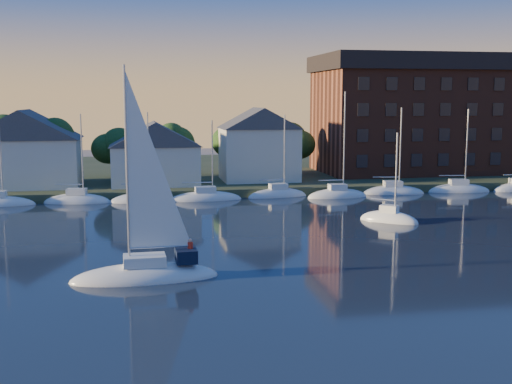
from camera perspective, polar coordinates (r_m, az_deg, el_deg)
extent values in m
plane|color=black|center=(30.07, 6.90, -15.19)|extent=(260.00, 260.00, 0.00)
cube|color=#2E3B22|center=(102.31, -5.86, 1.53)|extent=(160.00, 50.00, 2.00)
cube|color=brown|center=(79.61, -4.45, -0.38)|extent=(120.00, 3.00, 1.00)
cube|color=silver|center=(85.69, -19.73, 2.47)|extent=(13.00, 9.00, 6.00)
cube|color=silver|center=(83.72, -8.94, 2.38)|extent=(11.00, 8.00, 5.00)
cube|color=silver|center=(87.15, 0.25, 3.37)|extent=(10.00, 8.00, 7.00)
cube|color=brown|center=(100.73, 14.35, 6.06)|extent=(30.00, 16.00, 15.00)
cube|color=black|center=(100.81, 14.53, 11.00)|extent=(31.00, 17.00, 2.40)
cylinder|color=#392419|center=(91.41, -21.69, 1.91)|extent=(0.50, 0.50, 3.50)
sphere|color=#153915|center=(91.07, -21.84, 4.70)|extent=(5.40, 5.40, 5.40)
cylinder|color=#392419|center=(90.23, -16.70, 2.08)|extent=(0.50, 0.50, 3.50)
sphere|color=#153915|center=(89.88, -16.81, 4.90)|extent=(5.40, 5.40, 5.40)
cylinder|color=#392419|center=(89.74, -11.61, 2.22)|extent=(0.50, 0.50, 3.50)
sphere|color=#153915|center=(89.39, -11.69, 5.06)|extent=(5.40, 5.40, 5.40)
cylinder|color=#392419|center=(89.96, -6.50, 2.35)|extent=(0.50, 0.50, 3.50)
sphere|color=#153915|center=(89.62, -6.55, 5.18)|extent=(5.40, 5.40, 5.40)
cylinder|color=#392419|center=(90.89, -1.46, 2.46)|extent=(0.50, 0.50, 3.50)
sphere|color=#153915|center=(90.55, -1.48, 5.27)|extent=(5.40, 5.40, 5.40)
cylinder|color=#392419|center=(92.50, 3.44, 2.55)|extent=(0.50, 0.50, 3.50)
sphere|color=#153915|center=(92.17, 3.46, 5.31)|extent=(5.40, 5.40, 5.40)
cylinder|color=#392419|center=(94.77, 8.14, 2.62)|extent=(0.50, 0.50, 3.50)
sphere|color=#153915|center=(94.44, 8.19, 5.31)|extent=(5.40, 5.40, 5.40)
cylinder|color=#392419|center=(97.64, 12.59, 2.67)|extent=(0.50, 0.50, 3.50)
sphere|color=#153915|center=(97.32, 12.67, 5.28)|extent=(5.40, 5.40, 5.40)
cylinder|color=#392419|center=(101.06, 16.77, 2.70)|extent=(0.50, 0.50, 3.50)
sphere|color=#153915|center=(100.75, 16.87, 5.22)|extent=(5.40, 5.40, 5.40)
cylinder|color=#392419|center=(104.98, 20.65, 2.72)|extent=(0.50, 0.50, 3.50)
sphere|color=#153915|center=(104.69, 20.77, 5.14)|extent=(5.40, 5.40, 5.40)
cylinder|color=#A5A8AD|center=(76.92, -21.75, 3.22)|extent=(0.16, 0.16, 10.00)
ellipsoid|color=silver|center=(76.56, -16.19, -1.03)|extent=(7.50, 2.40, 2.20)
cube|color=silver|center=(76.37, -16.22, -0.07)|extent=(2.10, 1.32, 0.70)
cylinder|color=#A5A8AD|center=(75.79, -15.80, 3.43)|extent=(0.16, 0.16, 10.00)
cylinder|color=#A5A8AD|center=(76.34, -16.87, 0.55)|extent=(3.15, 0.12, 0.12)
ellipsoid|color=silver|center=(76.20, -10.19, -0.88)|extent=(7.50, 2.40, 2.20)
cube|color=silver|center=(76.00, -10.21, 0.09)|extent=(2.10, 1.32, 0.70)
cylinder|color=#A5A8AD|center=(75.50, -9.73, 3.60)|extent=(0.16, 0.16, 10.00)
cylinder|color=#A5A8AD|center=(75.89, -10.85, 0.71)|extent=(3.15, 0.12, 0.12)
ellipsoid|color=silver|center=(76.67, -4.20, -0.71)|extent=(7.50, 2.40, 2.20)
cube|color=silver|center=(76.48, -4.21, 0.25)|extent=(2.10, 1.32, 0.70)
cylinder|color=#A5A8AD|center=(76.06, -3.69, 3.74)|extent=(0.16, 0.16, 10.00)
cylinder|color=#A5A8AD|center=(76.27, -4.83, 0.87)|extent=(3.15, 0.12, 0.12)
ellipsoid|color=silver|center=(77.96, 1.65, -0.54)|extent=(7.50, 2.40, 2.20)
cube|color=silver|center=(77.77, 1.65, 0.40)|extent=(2.10, 1.32, 0.70)
cylinder|color=#A5A8AD|center=(77.44, 2.21, 3.83)|extent=(0.16, 0.16, 10.00)
cylinder|color=#A5A8AD|center=(77.49, 1.06, 1.01)|extent=(3.15, 0.12, 0.12)
ellipsoid|color=silver|center=(80.04, 7.25, -0.38)|extent=(7.50, 2.40, 2.20)
cube|color=silver|center=(79.85, 7.27, 0.55)|extent=(2.10, 1.32, 0.70)
cylinder|color=#A5A8AD|center=(79.60, 7.85, 3.88)|extent=(0.16, 0.16, 10.00)
cylinder|color=#A5A8AD|center=(79.50, 6.72, 1.14)|extent=(3.15, 0.12, 0.12)
ellipsoid|color=silver|center=(82.84, 12.53, -0.21)|extent=(7.50, 2.40, 2.20)
cube|color=silver|center=(82.66, 12.55, 0.68)|extent=(2.10, 1.32, 0.70)
cylinder|color=#A5A8AD|center=(82.49, 13.14, 3.89)|extent=(0.16, 0.16, 10.00)
cylinder|color=#A5A8AD|center=(82.23, 12.04, 1.25)|extent=(3.15, 0.12, 0.12)
ellipsoid|color=silver|center=(86.29, 17.42, -0.06)|extent=(7.50, 2.40, 2.20)
cube|color=silver|center=(86.12, 17.45, 0.79)|extent=(2.10, 1.32, 0.70)
cylinder|color=#A5A8AD|center=(86.03, 18.03, 3.87)|extent=(0.16, 0.16, 10.00)
cylinder|color=#A5A8AD|center=(85.64, 16.99, 1.34)|extent=(3.15, 0.12, 0.12)
cylinder|color=#A5A8AD|center=(89.62, 21.53, 1.42)|extent=(3.15, 0.12, 0.12)
ellipsoid|color=silver|center=(43.87, -9.83, -7.65)|extent=(9.98, 3.50, 2.20)
cube|color=silver|center=(43.54, -9.88, -6.00)|extent=(2.82, 1.84, 0.70)
cylinder|color=#A5A8AD|center=(42.42, -11.42, 2.15)|extent=(0.16, 0.16, 13.18)
cylinder|color=#A5A8AD|center=(43.39, -8.47, -4.86)|extent=(4.15, 0.25, 0.12)
cube|color=black|center=(43.69, -6.24, -5.60)|extent=(1.46, 1.95, 0.90)
ellipsoid|color=silver|center=(64.34, 11.72, -2.60)|extent=(5.80, 5.45, 2.20)
cube|color=silver|center=(64.12, 11.76, -1.46)|extent=(1.98, 1.94, 0.70)
cylinder|color=#A5A8AD|center=(63.44, 12.36, 1.66)|extent=(0.16, 0.16, 7.79)
cylinder|color=#A5A8AD|center=(64.19, 11.22, -0.66)|extent=(1.96, 1.75, 0.12)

